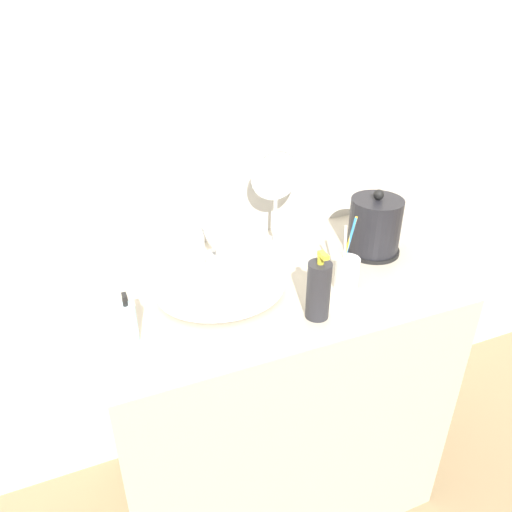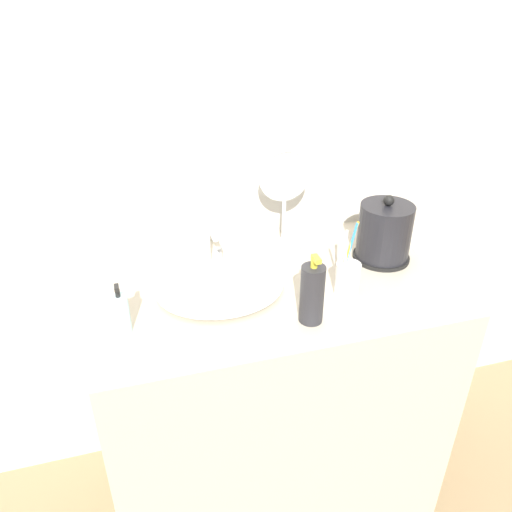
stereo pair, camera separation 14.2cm
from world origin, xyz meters
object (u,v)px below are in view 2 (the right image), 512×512
object	(u,v)px
vanity_mirror	(284,195)
lotion_bottle	(312,294)
electric_kettle	(384,234)
faucet	(210,237)
shampoo_bottle	(121,314)
toothbrush_cup	(347,278)

from	to	relation	value
vanity_mirror	lotion_bottle	bearing A→B (deg)	-98.22
electric_kettle	vanity_mirror	bearing A→B (deg)	150.99
electric_kettle	lotion_bottle	size ratio (longest dim) A/B	1.10
faucet	shampoo_bottle	bearing A→B (deg)	-135.94
electric_kettle	toothbrush_cup	distance (m)	0.25
faucet	electric_kettle	distance (m)	0.55
shampoo_bottle	vanity_mirror	bearing A→B (deg)	30.34
electric_kettle	lotion_bottle	bearing A→B (deg)	-144.11
faucet	toothbrush_cup	bearing A→B (deg)	-38.39
toothbrush_cup	shampoo_bottle	size ratio (longest dim) A/B	1.53
faucet	electric_kettle	xyz separation A→B (m)	(0.53, -0.12, -0.01)
shampoo_bottle	vanity_mirror	xyz separation A→B (m)	(0.54, 0.31, 0.13)
lotion_bottle	vanity_mirror	distance (m)	0.42
electric_kettle	faucet	bearing A→B (deg)	167.79
toothbrush_cup	vanity_mirror	size ratio (longest dim) A/B	0.65
faucet	lotion_bottle	distance (m)	0.41
electric_kettle	vanity_mirror	distance (m)	0.34
lotion_bottle	shampoo_bottle	distance (m)	0.49
faucet	lotion_bottle	world-z (taller)	lotion_bottle
shampoo_bottle	electric_kettle	bearing A→B (deg)	10.98
electric_kettle	shampoo_bottle	world-z (taller)	electric_kettle
faucet	electric_kettle	bearing A→B (deg)	-12.21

